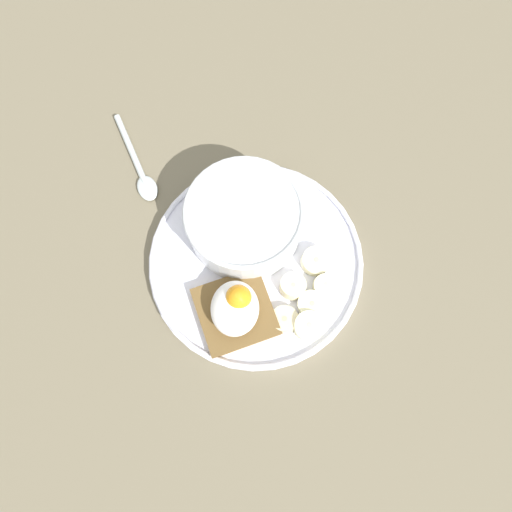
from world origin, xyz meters
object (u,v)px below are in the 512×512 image
Objects in this scene: banana_slice_back at (316,264)px; oatmeal_bowl at (244,220)px; poached_egg at (236,306)px; banana_slice_left at (325,285)px; banana_slice_right at (284,320)px; banana_slice_inner at (293,286)px; banana_slice_front at (312,304)px; toast_slice at (236,312)px; spoon at (139,168)px; banana_slice_outer at (309,326)px.

oatmeal_bowl is at bearing 62.30° from banana_slice_back.
banana_slice_back is (5.81, -8.97, -2.27)cm from poached_egg.
poached_egg is at bearing 176.92° from oatmeal_bowl.
banana_slice_right is (-4.06, 4.57, -0.18)cm from banana_slice_left.
banana_slice_left and banana_slice_inner have the same top height.
banana_slice_inner is (2.04, 2.16, 0.11)cm from banana_slice_front.
banana_slice_back is at bearing 21.86° from banana_slice_left.
poached_egg reaches higher than banana_slice_inner.
oatmeal_bowl is 1.28× the size of toast_slice.
spoon is (17.13, 21.72, -1.29)cm from banana_slice_front.
oatmeal_bowl is 3.44× the size of banana_slice_inner.
banana_slice_back is (2.59, 1.04, -0.09)cm from banana_slice_left.
banana_slice_left is 0.66× the size of banana_slice_outer.
banana_slice_right is 26.61cm from spoon.
banana_slice_right is 0.69× the size of banana_slice_outer.
banana_slice_outer is at bearing 173.69° from banana_slice_back.
oatmeal_bowl reaches higher than toast_slice.
oatmeal_bowl is 10.25cm from poached_egg.
banana_slice_inner is (-7.22, -5.80, -1.93)cm from oatmeal_bowl.
banana_slice_right is 0.27× the size of spoon.
poached_egg is 10.74cm from banana_slice_left.
oatmeal_bowl is at bearing 33.05° from banana_slice_outer.
banana_slice_inner is (-2.80, 2.62, 0.08)cm from banana_slice_back.
banana_slice_back is 25.40cm from spoon.
banana_slice_inner is (3.85, -0.91, 0.17)cm from banana_slice_right.
oatmeal_bowl is 12.29cm from banana_slice_right.
banana_slice_left is 5.05cm from banana_slice_outer.
toast_slice is at bearing -144.30° from spoon.
spoon is at bearing 52.37° from banana_slice_inner.
banana_slice_left is (-7.01, -9.46, -1.92)cm from oatmeal_bowl.
banana_slice_right is (-0.65, -5.52, -0.11)cm from toast_slice.
banana_slice_front is at bearing -59.48° from banana_slice_right.
toast_slice and banana_slice_right have the same top height.
banana_slice_left is (3.41, -10.09, 0.07)cm from toast_slice.
spoon is at bearing 47.53° from banana_slice_outer.
oatmeal_bowl is 1.09× the size of spoon.
banana_slice_front is at bearing 174.54° from banana_slice_back.
banana_slice_left reaches higher than banana_slice_back.
banana_slice_back is at bearing -117.70° from oatmeal_bowl.
banana_slice_front is (0.96, -8.51, -2.30)cm from poached_egg.
toast_slice is 3.22× the size of banana_slice_front.
spoon is at bearing 60.26° from oatmeal_bowl.
oatmeal_bowl is 16.20cm from spoon.
banana_slice_outer is at bearing -157.97° from banana_slice_inner.
banana_slice_right is 2.80cm from banana_slice_outer.
oatmeal_bowl reaches higher than spoon.
banana_slice_left is 0.81× the size of banana_slice_inner.
banana_slice_outer is (-11.71, -7.62, -1.97)cm from oatmeal_bowl.
banana_slice_outer is at bearing 158.58° from banana_slice_left.
banana_slice_inner is at bearing -63.55° from toast_slice.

